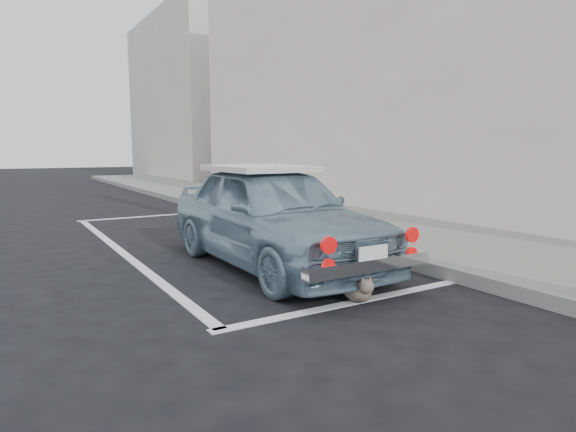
{
  "coord_description": "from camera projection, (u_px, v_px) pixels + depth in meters",
  "views": [
    {
      "loc": [
        -2.35,
        -3.91,
        1.42
      ],
      "look_at": [
        0.21,
        0.29,
        0.75
      ],
      "focal_mm": 30.0,
      "sensor_mm": 36.0,
      "label": 1
    }
  ],
  "objects": [
    {
      "name": "pline_rear",
      "position": [
        358.0,
        301.0,
        4.55
      ],
      "size": [
        3.0,
        0.12,
        0.01
      ],
      "primitive_type": "cube",
      "color": "silver",
      "rests_on": "ground"
    },
    {
      "name": "pline_front",
      "position": [
        151.0,
        216.0,
        10.47
      ],
      "size": [
        3.0,
        0.12,
        0.01
      ],
      "primitive_type": "cube",
      "color": "silver",
      "rests_on": "ground"
    },
    {
      "name": "pline_side",
      "position": [
        121.0,
        252.0,
        6.79
      ],
      "size": [
        0.12,
        7.0,
        0.01
      ],
      "primitive_type": "cube",
      "color": "silver",
      "rests_on": "ground"
    },
    {
      "name": "retro_coupe",
      "position": [
        273.0,
        214.0,
        5.91
      ],
      "size": [
        1.51,
        3.73,
        1.27
      ],
      "rotation": [
        0.0,
        0.0,
        -0.0
      ],
      "color": "#728FA3",
      "rests_on": "ground"
    },
    {
      "name": "ground",
      "position": [
        285.0,
        297.0,
        4.71
      ],
      "size": [
        80.0,
        80.0,
        0.0
      ],
      "primitive_type": "plane",
      "color": "black",
      "rests_on": "ground"
    },
    {
      "name": "shop_building",
      "position": [
        433.0,
        59.0,
        10.89
      ],
      "size": [
        3.5,
        18.0,
        7.0
      ],
      "color": "beige",
      "rests_on": "ground"
    },
    {
      "name": "building_far",
      "position": [
        189.0,
        99.0,
        24.37
      ],
      "size": [
        3.5,
        10.0,
        8.0
      ],
      "primitive_type": "cube",
      "color": "#BAB1A8",
      "rests_on": "ground"
    },
    {
      "name": "sidewalk",
      "position": [
        387.0,
        232.0,
        8.05
      ],
      "size": [
        2.8,
        40.0,
        0.15
      ],
      "primitive_type": "cube",
      "color": "slate",
      "rests_on": "ground"
    },
    {
      "name": "cat",
      "position": [
        358.0,
        289.0,
        4.53
      ],
      "size": [
        0.29,
        0.53,
        0.29
      ],
      "rotation": [
        0.0,
        0.0,
        -0.15
      ],
      "color": "brown",
      "rests_on": "ground"
    }
  ]
}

